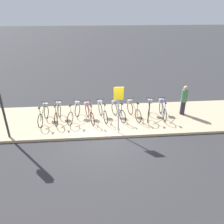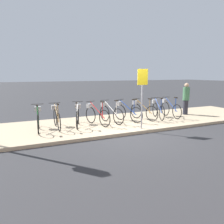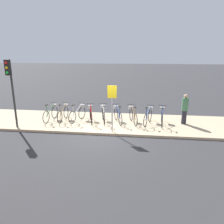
% 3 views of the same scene
% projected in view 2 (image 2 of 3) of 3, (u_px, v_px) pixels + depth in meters
% --- Properties ---
extents(ground_plane, '(120.00, 120.00, 0.00)m').
position_uv_depth(ground_plane, '(131.00, 135.00, 8.12)').
color(ground_plane, '#2D2D30').
extents(sidewalk, '(16.34, 3.63, 0.12)m').
position_uv_depth(sidewalk, '(111.00, 124.00, 9.74)').
color(sidewalk, tan).
rests_on(sidewalk, ground_plane).
extents(parked_bicycle_0, '(0.46, 1.68, 1.04)m').
position_uv_depth(parked_bicycle_0, '(38.00, 119.00, 8.29)').
color(parked_bicycle_0, black).
rests_on(parked_bicycle_0, sidewalk).
extents(parked_bicycle_1, '(0.46, 1.69, 1.04)m').
position_uv_depth(parked_bicycle_1, '(56.00, 117.00, 8.65)').
color(parked_bicycle_1, black).
rests_on(parked_bicycle_1, sidewalk).
extents(parked_bicycle_2, '(0.66, 1.62, 1.04)m').
position_uv_depth(parked_bicycle_2, '(78.00, 115.00, 9.02)').
color(parked_bicycle_2, black).
rests_on(parked_bicycle_2, sidewalk).
extents(parked_bicycle_3, '(0.61, 1.63, 1.04)m').
position_uv_depth(parked_bicycle_3, '(96.00, 114.00, 9.22)').
color(parked_bicycle_3, black).
rests_on(parked_bicycle_3, sidewalk).
extents(parked_bicycle_4, '(0.55, 1.65, 1.04)m').
position_uv_depth(parked_bicycle_4, '(110.00, 113.00, 9.62)').
color(parked_bicycle_4, black).
rests_on(parked_bicycle_4, sidewalk).
extents(parked_bicycle_5, '(0.69, 1.60, 1.04)m').
position_uv_depth(parked_bicycle_5, '(126.00, 111.00, 9.94)').
color(parked_bicycle_5, black).
rests_on(parked_bicycle_5, sidewalk).
extents(parked_bicycle_6, '(0.61, 1.64, 1.04)m').
position_uv_depth(parked_bicycle_6, '(142.00, 110.00, 10.29)').
color(parked_bicycle_6, black).
rests_on(parked_bicycle_6, sidewalk).
extents(parked_bicycle_7, '(0.63, 1.63, 1.04)m').
position_uv_depth(parked_bicycle_7, '(158.00, 109.00, 10.60)').
color(parked_bicycle_7, black).
rests_on(parked_bicycle_7, sidewalk).
extents(parked_bicycle_8, '(0.46, 1.69, 1.04)m').
position_uv_depth(parked_bicycle_8, '(170.00, 108.00, 10.90)').
color(parked_bicycle_8, black).
rests_on(parked_bicycle_8, sidewalk).
extents(pedestrian, '(0.34, 0.34, 1.66)m').
position_uv_depth(pedestrian, '(186.00, 98.00, 11.51)').
color(pedestrian, '#23232D').
rests_on(pedestrian, sidewalk).
extents(sign_post, '(0.44, 0.07, 2.32)m').
position_uv_depth(sign_post, '(142.00, 89.00, 8.34)').
color(sign_post, '#99999E').
rests_on(sign_post, sidewalk).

